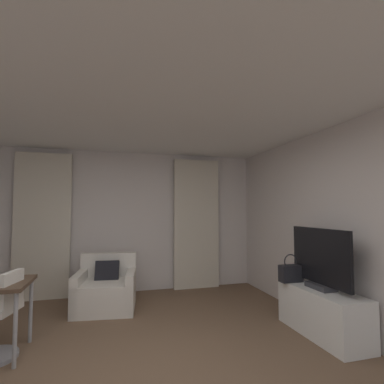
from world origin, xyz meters
name	(u,v)px	position (x,y,z in m)	size (l,w,h in m)	color
wall_window	(124,221)	(0.00, 3.03, 1.30)	(5.12, 0.06, 2.60)	silver
wall_right	(370,229)	(2.53, 0.00, 1.30)	(0.06, 6.12, 2.60)	silver
ceiling	(142,87)	(0.00, 0.00, 2.63)	(5.12, 6.12, 0.06)	white
curtain_left_panel	(42,225)	(-1.38, 2.90, 1.25)	(0.90, 0.06, 2.50)	beige
curtain_right_panel	(197,223)	(1.38, 2.90, 1.25)	(0.90, 0.06, 2.50)	beige
armchair	(106,291)	(-0.30, 2.12, 0.28)	(0.97, 0.92, 0.81)	silver
tv_console	(322,312)	(2.23, 0.44, 0.28)	(0.46, 1.17, 0.55)	white
tv_flatscreen	(320,260)	(2.23, 0.45, 0.90)	(0.20, 0.99, 0.74)	#333338
handbag_primary	(291,273)	(2.08, 0.85, 0.67)	(0.30, 0.14, 0.37)	black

